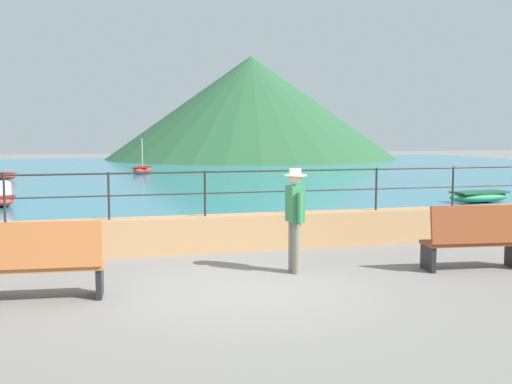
% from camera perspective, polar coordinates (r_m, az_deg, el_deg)
% --- Properties ---
extents(ground_plane, '(120.00, 120.00, 0.00)m').
position_cam_1_polar(ground_plane, '(9.29, -1.04, -9.10)').
color(ground_plane, slate).
extents(promenade_wall, '(20.00, 0.56, 0.70)m').
position_cam_1_polar(promenade_wall, '(12.28, -4.69, -3.84)').
color(promenade_wall, tan).
rests_on(promenade_wall, ground).
extents(railing, '(18.44, 0.04, 0.90)m').
position_cam_1_polar(railing, '(12.16, -4.73, 0.69)').
color(railing, '#282623').
rests_on(railing, promenade_wall).
extents(lake_water, '(64.00, 44.32, 0.06)m').
position_cam_1_polar(lake_water, '(34.71, -11.51, 1.61)').
color(lake_water, teal).
rests_on(lake_water, ground).
extents(hill_main, '(25.31, 25.31, 8.91)m').
position_cam_1_polar(hill_main, '(54.43, -0.46, 7.77)').
color(hill_main, '#285633').
rests_on(hill_main, ground).
extents(bench_main, '(1.74, 0.71, 1.13)m').
position_cam_1_polar(bench_main, '(9.16, -19.26, -6.05)').
color(bench_main, '#B76633').
rests_on(bench_main, ground).
extents(bench_far, '(1.75, 0.74, 1.13)m').
position_cam_1_polar(bench_far, '(11.18, 19.51, -3.99)').
color(bench_far, brown).
rests_on(bench_far, ground).
extents(person_walking, '(0.38, 0.57, 1.75)m').
position_cam_1_polar(person_walking, '(10.32, 3.60, -2.10)').
color(person_walking, slate).
rests_on(person_walking, ground).
extents(boat_1, '(2.39, 1.15, 0.36)m').
position_cam_1_polar(boat_1, '(21.49, 19.88, -0.38)').
color(boat_1, '#338C59').
rests_on(boat_1, lake_water).
extents(boat_2, '(1.49, 2.46, 1.95)m').
position_cam_1_polar(boat_2, '(35.12, -10.45, 2.05)').
color(boat_2, red).
rests_on(boat_2, lake_water).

